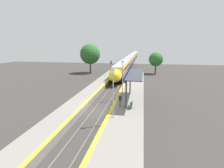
{
  "coord_description": "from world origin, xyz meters",
  "views": [
    {
      "loc": [
        5.5,
        -20.89,
        8.53
      ],
      "look_at": [
        0.61,
        6.76,
        2.19
      ],
      "focal_mm": 28.0,
      "sensor_mm": 36.0,
      "label": 1
    }
  ],
  "objects": [
    {
      "name": "ground_plane",
      "position": [
        0.0,
        0.0,
        0.0
      ],
      "size": [
        120.0,
        120.0,
        0.0
      ],
      "primitive_type": "plane",
      "color": "#383533"
    },
    {
      "name": "lamppost_near",
      "position": [
        2.56,
        -3.52,
        3.93
      ],
      "size": [
        0.36,
        0.2,
        5.36
      ],
      "color": "#9E9EA3",
      "rests_on": "platform_right"
    },
    {
      "name": "station_canopy",
      "position": [
        4.2,
        2.79,
        4.4
      ],
      "size": [
        2.02,
        9.66,
        3.81
      ],
      "color": "#333842",
      "rests_on": "platform_right"
    },
    {
      "name": "platform_left",
      "position": [
        -3.19,
        0.0,
        0.43
      ],
      "size": [
        2.92,
        64.0,
        0.87
      ],
      "color": "gray",
      "rests_on": "ground_plane"
    },
    {
      "name": "lamppost_mid",
      "position": [
        2.56,
        5.0,
        3.93
      ],
      "size": [
        0.36,
        0.2,
        5.36
      ],
      "color": "#9E9EA3",
      "rests_on": "platform_right"
    },
    {
      "name": "platform_bench",
      "position": [
        4.29,
        -0.08,
        1.34
      ],
      "size": [
        0.44,
        1.77,
        0.89
      ],
      "color": "#4C6B4C",
      "rests_on": "platform_right"
    },
    {
      "name": "person_waiting",
      "position": [
        2.86,
        -0.08,
        1.72
      ],
      "size": [
        0.36,
        0.22,
        1.66
      ],
      "color": "#7F6647",
      "rests_on": "platform_right"
    },
    {
      "name": "background_tree_left",
      "position": [
        -10.3,
        30.41,
        5.77
      ],
      "size": [
        6.03,
        6.03,
        8.8
      ],
      "color": "brown",
      "rests_on": "ground_plane"
    },
    {
      "name": "platform_right",
      "position": [
        3.77,
        0.0,
        0.43
      ],
      "size": [
        4.07,
        64.0,
        0.87
      ],
      "color": "gray",
      "rests_on": "ground_plane"
    },
    {
      "name": "rail_right",
      "position": [
        0.72,
        0.0,
        0.07
      ],
      "size": [
        0.08,
        90.0,
        0.15
      ],
      "primitive_type": "cube",
      "color": "slate",
      "rests_on": "ground_plane"
    },
    {
      "name": "rail_left",
      "position": [
        -0.72,
        0.0,
        0.07
      ],
      "size": [
        0.08,
        90.0,
        0.15
      ],
      "primitive_type": "cube",
      "color": "slate",
      "rests_on": "ground_plane"
    },
    {
      "name": "railway_signal",
      "position": [
        -2.43,
        22.39,
        2.76
      ],
      "size": [
        0.28,
        0.28,
        4.54
      ],
      "color": "#59595E",
      "rests_on": "ground_plane"
    },
    {
      "name": "background_tree_right",
      "position": [
        9.22,
        32.02,
        4.34
      ],
      "size": [
        4.11,
        4.11,
        6.42
      ],
      "color": "brown",
      "rests_on": "ground_plane"
    },
    {
      "name": "train",
      "position": [
        0.0,
        61.12,
        2.22
      ],
      "size": [
        2.75,
        97.33,
        3.86
      ],
      "color": "black",
      "rests_on": "ground_plane"
    }
  ]
}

